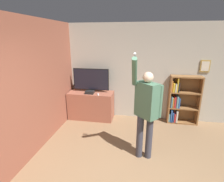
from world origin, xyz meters
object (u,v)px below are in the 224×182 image
at_px(television, 91,80).
at_px(game_console, 90,92).
at_px(person, 146,108).
at_px(bookshelf, 180,101).

height_order(television, game_console, television).
bearing_deg(television, person, -46.48).
bearing_deg(person, bookshelf, 103.89).
bearing_deg(bookshelf, television, -177.96).
distance_m(game_console, bookshelf, 2.52).
bearing_deg(game_console, television, 91.54).
height_order(television, bookshelf, television).
distance_m(bookshelf, person, 2.01).
height_order(bookshelf, person, person).
bearing_deg(person, television, 177.10).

